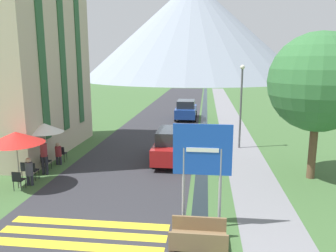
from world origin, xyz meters
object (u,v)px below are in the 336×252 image
Objects in this scene: cafe_chair_nearest at (18,179)px; cafe_chair_near_right at (26,169)px; hotel_building at (22,50)px; person_seated_near at (29,170)px; cafe_chair_middle at (45,160)px; cafe_umbrella_middle_white at (44,128)px; streetlamp at (241,100)px; parked_car_near at (173,145)px; footbridge at (199,238)px; cafe_chair_near_left at (32,169)px; parked_car_far at (186,110)px; person_seated_far at (58,152)px; road_sign at (202,159)px; cafe_chair_far_left at (62,153)px; person_standing_terrace at (44,154)px; cafe_umbrella_front_red at (16,138)px; tree_by_path at (319,82)px.

cafe_chair_near_right is at bearing 118.92° from cafe_chair_nearest.
hotel_building reaches higher than person_seated_near.
cafe_umbrella_middle_white reaches higher than cafe_chair_middle.
streetlamp reaches higher than cafe_umbrella_middle_white.
parked_car_near is 5.31× the size of cafe_chair_nearest.
footbridge is 0.38× the size of parked_car_near.
parked_car_far is at bearing 79.38° from cafe_chair_near_left.
cafe_chair_middle is at bearing -103.90° from person_seated_far.
person_seated_far is at bearing 58.34° from cafe_umbrella_middle_white.
cafe_chair_near_right is at bearing 128.94° from person_seated_near.
streetlamp is at bearing 77.83° from road_sign.
cafe_chair_middle is 1.39m from cafe_chair_near_left.
cafe_chair_far_left is at bearing 135.75° from footbridge.
person_seated_near is (-5.84, -17.62, -0.21)m from parked_car_far.
person_seated_near is at bearing 152.35° from footbridge.
hotel_building is at bearing -126.14° from parked_car_far.
cafe_umbrella_middle_white reaches higher than person_standing_terrace.
footbridge is at bearing -92.60° from road_sign.
cafe_chair_nearest is 3.61m from person_seated_far.
cafe_umbrella_front_red is (-0.06, -2.25, 1.71)m from cafe_chair_middle.
streetlamp is (3.89, 3.25, 2.17)m from parked_car_near.
tree_by_path is (12.90, 1.81, 3.98)m from cafe_chair_near_left.
parked_car_near is at bearing -89.49° from parked_car_far.
cafe_chair_nearest is 0.16× the size of streetlamp.
footbridge is at bearing -49.62° from cafe_chair_middle.
cafe_chair_middle is at bearing 148.72° from road_sign.
cafe_chair_middle is at bearing 114.11° from person_standing_terrace.
cafe_umbrella_middle_white is (-6.37, -1.95, 1.20)m from parked_car_near.
parked_car_near reaches higher than footbridge.
parked_car_near is (-1.65, 7.13, -1.41)m from road_sign.
parked_car_far is 5.11× the size of cafe_chair_far_left.
cafe_chair_middle is 0.70× the size of person_seated_far.
cafe_umbrella_front_red is (-0.17, 0.38, 1.71)m from cafe_chair_nearest.
person_seated_far is (-0.04, 2.99, -0.03)m from person_seated_near.
cafe_chair_near_left is 0.69m from person_seated_near.
person_standing_terrace reaches higher than cafe_chair_near_right.
cafe_chair_middle is 1.00× the size of cafe_chair_far_left.
tree_by_path reaches higher than footbridge.
cafe_umbrella_front_red reaches higher than person_seated_far.
cafe_chair_near_right is (-6.51, -3.67, -0.40)m from parked_car_near.
cafe_umbrella_front_red is at bearing -64.74° from hotel_building.
person_seated_far is 0.23× the size of streetlamp.
cafe_chair_far_left is (0.18, 1.49, 0.00)m from cafe_chair_middle.
cafe_chair_near_right is 0.33m from cafe_chair_near_left.
cafe_chair_far_left is 0.36× the size of cafe_umbrella_middle_white.
cafe_chair_near_right is at bearing -150.59° from parked_car_near.
cafe_chair_nearest is (-6.02, -18.24, -0.40)m from parked_car_far.
cafe_chair_near_right is at bearing -110.67° from parked_car_far.
streetlamp is at bearing 9.41° from hotel_building.
cafe_umbrella_front_red is 3.59m from person_seated_far.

